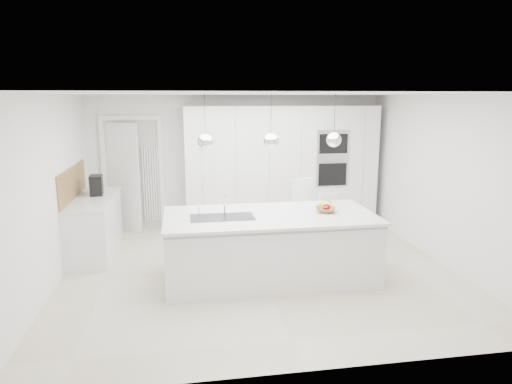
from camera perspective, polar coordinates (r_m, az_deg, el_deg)
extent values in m
plane|color=beige|center=(6.67, 0.43, -9.82)|extent=(5.50, 5.50, 0.00)
plane|color=white|center=(8.76, -2.35, 3.85)|extent=(5.50, 0.00, 5.50)
plane|color=white|center=(6.46, -24.38, -0.04)|extent=(0.00, 5.00, 5.00)
plane|color=white|center=(6.20, 0.46, 12.19)|extent=(5.50, 5.50, 0.00)
cube|color=white|center=(8.62, 3.20, 3.04)|extent=(3.60, 0.60, 2.30)
cube|color=white|center=(8.73, -16.76, 1.71)|extent=(0.76, 0.38, 2.00)
cube|color=white|center=(7.71, -19.47, -4.14)|extent=(0.60, 1.80, 0.86)
cube|color=silver|center=(7.61, -19.70, -0.87)|extent=(0.62, 1.82, 0.04)
cube|color=olive|center=(7.62, -21.96, 1.05)|extent=(0.02, 1.80, 0.50)
cube|color=white|center=(6.26, 1.81, -7.09)|extent=(2.80, 1.20, 0.86)
cube|color=silver|center=(6.18, 1.75, -2.99)|extent=(2.84, 1.40, 0.04)
cylinder|color=white|center=(6.20, -3.96, -1.35)|extent=(0.02, 0.02, 0.30)
sphere|color=white|center=(5.85, -6.34, 6.26)|extent=(0.20, 0.20, 0.20)
sphere|color=white|center=(5.95, 1.90, 6.42)|extent=(0.20, 0.20, 0.20)
sphere|color=white|center=(6.17, 9.71, 6.46)|extent=(0.20, 0.20, 0.20)
imported|color=olive|center=(6.35, 8.70, -2.21)|extent=(0.36, 0.36, 0.07)
cube|color=black|center=(7.80, -19.34, 0.81)|extent=(0.22, 0.32, 0.32)
sphere|color=#A50606|center=(6.38, 8.95, -1.83)|extent=(0.08, 0.08, 0.08)
sphere|color=#A50606|center=(6.37, 8.63, -1.86)|extent=(0.08, 0.08, 0.08)
sphere|color=#A50606|center=(6.38, 8.84, -1.85)|extent=(0.08, 0.08, 0.08)
torus|color=yellow|center=(6.34, 8.70, -1.46)|extent=(0.24, 0.17, 0.21)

